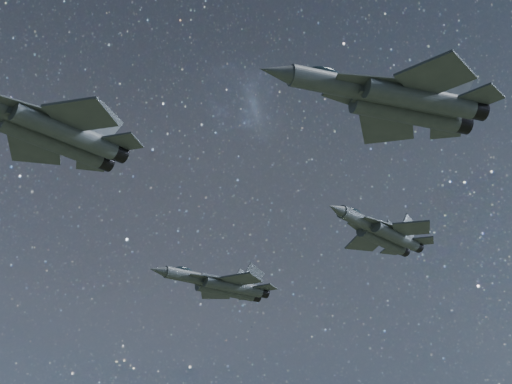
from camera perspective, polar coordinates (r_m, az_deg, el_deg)
jet_lead at (r=60.60m, az=-16.71°, el=5.05°), size 19.36×13.22×4.86m
jet_left at (r=93.12m, az=-2.88°, el=-7.40°), size 17.40×12.35×4.42m
jet_right at (r=59.57m, az=11.06°, el=7.32°), size 20.43×14.03×5.13m
jet_slot at (r=80.68m, az=10.03°, el=-3.23°), size 16.28×11.02×4.10m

